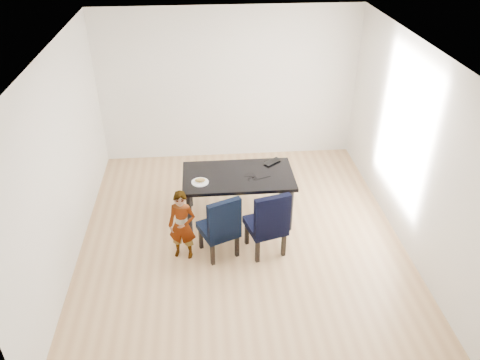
{
  "coord_description": "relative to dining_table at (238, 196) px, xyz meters",
  "views": [
    {
      "loc": [
        -0.47,
        -5.24,
        4.26
      ],
      "look_at": [
        0.0,
        0.2,
        0.85
      ],
      "focal_mm": 35.0,
      "sensor_mm": 36.0,
      "label": 1
    }
  ],
  "objects": [
    {
      "name": "sandwich",
      "position": [
        -0.55,
        -0.16,
        0.42
      ],
      "size": [
        0.16,
        0.09,
        0.06
      ],
      "primitive_type": "ellipsoid",
      "rotation": [
        0.0,
        0.0,
        -0.15
      ],
      "color": "olive",
      "rests_on": "plate"
    },
    {
      "name": "floor",
      "position": [
        0.0,
        -0.5,
        -0.38
      ],
      "size": [
        4.5,
        5.0,
        0.01
      ],
      "primitive_type": "cube",
      "color": "tan",
      "rests_on": "ground"
    },
    {
      "name": "laptop",
      "position": [
        0.52,
        0.35,
        0.39
      ],
      "size": [
        0.35,
        0.33,
        0.02
      ],
      "primitive_type": "imported",
      "rotation": [
        0.0,
        0.0,
        3.81
      ],
      "color": "black",
      "rests_on": "dining_table"
    },
    {
      "name": "chair_right",
      "position": [
        0.3,
        -0.78,
        0.12
      ],
      "size": [
        0.59,
        0.61,
        1.0
      ],
      "primitive_type": "cube",
      "rotation": [
        0.0,
        0.0,
        0.26
      ],
      "color": "black",
      "rests_on": "floor"
    },
    {
      "name": "wall_left",
      "position": [
        -2.25,
        -0.5,
        0.98
      ],
      "size": [
        0.01,
        5.0,
        2.7
      ],
      "primitive_type": "cube",
      "color": "white",
      "rests_on": "ground"
    },
    {
      "name": "child",
      "position": [
        -0.81,
        -0.81,
        0.13
      ],
      "size": [
        0.42,
        0.32,
        1.01
      ],
      "primitive_type": "imported",
      "rotation": [
        0.0,
        0.0,
        -0.23
      ],
      "color": "orange",
      "rests_on": "floor"
    },
    {
      "name": "chair_left",
      "position": [
        -0.33,
        -0.78,
        0.1
      ],
      "size": [
        0.61,
        0.62,
        0.95
      ],
      "primitive_type": "cube",
      "rotation": [
        0.0,
        0.0,
        0.4
      ],
      "color": "black",
      "rests_on": "floor"
    },
    {
      "name": "cable_tangle",
      "position": [
        0.19,
        -0.13,
        0.38
      ],
      "size": [
        0.14,
        0.14,
        0.01
      ],
      "primitive_type": "torus",
      "rotation": [
        0.0,
        0.0,
        0.07
      ],
      "color": "black",
      "rests_on": "dining_table"
    },
    {
      "name": "wall_back",
      "position": [
        0.0,
        2.0,
        0.98
      ],
      "size": [
        4.5,
        0.01,
        2.7
      ],
      "primitive_type": "cube",
      "color": "white",
      "rests_on": "ground"
    },
    {
      "name": "plate",
      "position": [
        -0.55,
        -0.16,
        0.38
      ],
      "size": [
        0.29,
        0.29,
        0.01
      ],
      "primitive_type": "cylinder",
      "rotation": [
        0.0,
        0.0,
        0.22
      ],
      "color": "white",
      "rests_on": "dining_table"
    },
    {
      "name": "wall_front",
      "position": [
        0.0,
        -3.0,
        0.98
      ],
      "size": [
        4.5,
        0.01,
        2.7
      ],
      "primitive_type": "cube",
      "color": "white",
      "rests_on": "ground"
    },
    {
      "name": "ceiling",
      "position": [
        0.0,
        -0.5,
        2.33
      ],
      "size": [
        4.5,
        5.0,
        0.01
      ],
      "primitive_type": "cube",
      "color": "white",
      "rests_on": "wall_back"
    },
    {
      "name": "wall_right",
      "position": [
        2.25,
        -0.5,
        0.98
      ],
      "size": [
        0.01,
        5.0,
        2.7
      ],
      "primitive_type": "cube",
      "color": "white",
      "rests_on": "ground"
    },
    {
      "name": "dining_table",
      "position": [
        0.0,
        0.0,
        0.0
      ],
      "size": [
        1.6,
        0.9,
        0.75
      ],
      "primitive_type": "cube",
      "color": "black",
      "rests_on": "floor"
    }
  ]
}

